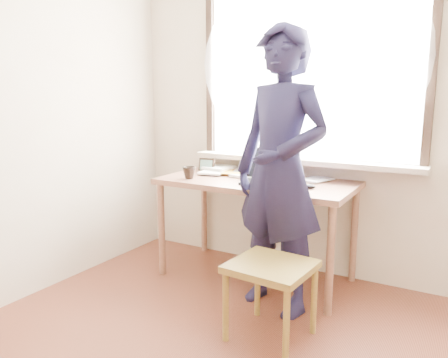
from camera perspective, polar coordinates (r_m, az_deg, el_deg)
The scene contains 12 objects.
room_shell at distance 1.86m, azimuth -2.63°, elevation 17.07°, with size 3.52×4.02×2.61m.
desk at distance 3.39m, azimuth 4.27°, elevation -1.50°, with size 1.48×0.74×0.79m.
laptop at distance 3.29m, azimuth 5.82°, elevation 0.61°, with size 0.42×0.36×0.25m.
mug_white at distance 3.62m, azimuth 4.11°, elevation 1.38°, with size 0.12×0.12×0.09m, color white.
mug_dark at distance 3.42m, azimuth -4.58°, elevation 0.81°, with size 0.10×0.10×0.10m, color black.
mouse at distance 3.11m, azimuth 11.17°, elevation -0.96°, with size 0.08×0.06×0.03m, color black.
desk_clutter at distance 3.69m, azimuth 2.19°, elevation 1.13°, with size 0.82×0.48×0.04m.
book_a at distance 3.72m, azimuth 1.34°, elevation 1.10°, with size 0.20×0.27×0.03m, color white.
book_b at distance 3.45m, azimuth 10.87°, elevation 0.10°, with size 0.17×0.24×0.02m, color white.
picture_frame at distance 3.70m, azimuth -2.28°, elevation 1.71°, with size 0.14×0.03×0.11m.
work_chair at distance 2.65m, azimuth 6.17°, elevation -12.35°, with size 0.49×0.47×0.47m.
person at distance 2.89m, azimuth 7.35°, elevation 0.97°, with size 0.69×0.45×1.89m, color black.
Camera 1 is at (0.97, -1.36, 1.43)m, focal length 35.00 mm.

